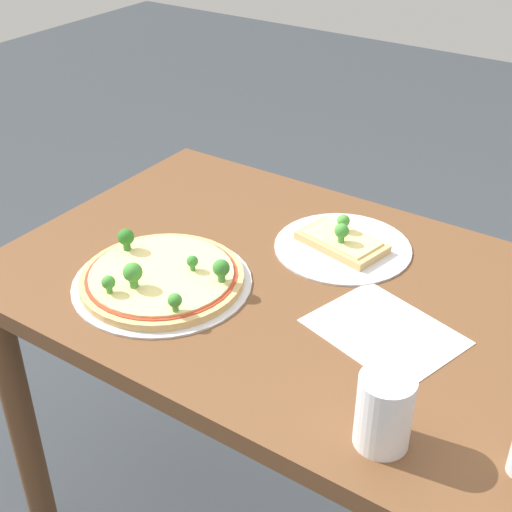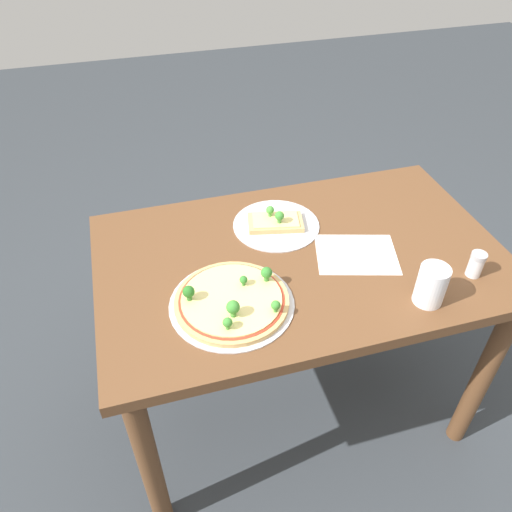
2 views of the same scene
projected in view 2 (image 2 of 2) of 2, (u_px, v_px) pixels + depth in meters
The scene contains 7 objects.
ground_plane at pixel (290, 399), 1.92m from camera, with size 8.00×8.00×0.00m, color #33383D.
dining_table at pixel (299, 282), 1.51m from camera, with size 1.17×0.72×0.73m.
pizza_tray_whole at pixel (232, 301), 1.28m from camera, with size 0.33×0.33×0.07m.
pizza_tray_slice at pixel (276, 223), 1.54m from camera, with size 0.27×0.27×0.06m.
drinking_cup at pixel (431, 285), 1.27m from camera, with size 0.08×0.08×0.11m, color white.
condiment_shaker at pixel (476, 264), 1.35m from camera, with size 0.04×0.04×0.07m.
paper_menu at pixel (356, 254), 1.44m from camera, with size 0.23×0.18×0.00m, color white.
Camera 2 is at (0.43, 1.02, 1.67)m, focal length 35.00 mm.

